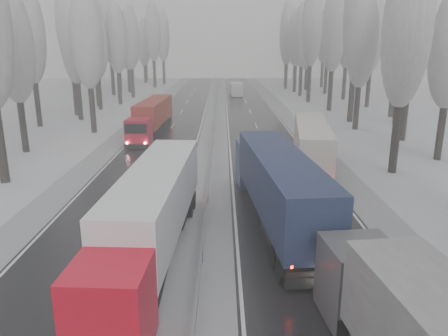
{
  "coord_description": "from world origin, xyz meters",
  "views": [
    {
      "loc": [
        0.94,
        -6.35,
        9.77
      ],
      "look_at": [
        1.06,
        20.51,
        2.2
      ],
      "focal_mm": 35.0,
      "sensor_mm": 36.0,
      "label": 1
    }
  ],
  "objects_px": {
    "box_truck_distant": "(236,89)",
    "truck_red_red": "(152,115)",
    "truck_cream_box": "(311,141)",
    "truck_red_white": "(152,210)",
    "truck_blue_box": "(276,181)"
  },
  "relations": [
    {
      "from": "box_truck_distant",
      "to": "truck_red_red",
      "type": "distance_m",
      "value": 40.79
    },
    {
      "from": "truck_cream_box",
      "to": "truck_red_white",
      "type": "relative_size",
      "value": 0.95
    },
    {
      "from": "truck_blue_box",
      "to": "truck_red_red",
      "type": "relative_size",
      "value": 1.13
    },
    {
      "from": "truck_red_white",
      "to": "truck_red_red",
      "type": "distance_m",
      "value": 30.19
    },
    {
      "from": "truck_blue_box",
      "to": "box_truck_distant",
      "type": "relative_size",
      "value": 2.32
    },
    {
      "from": "truck_red_white",
      "to": "truck_blue_box",
      "type": "bearing_deg",
      "value": 37.43
    },
    {
      "from": "truck_red_white",
      "to": "truck_red_red",
      "type": "bearing_deg",
      "value": 101.78
    },
    {
      "from": "truck_cream_box",
      "to": "truck_red_red",
      "type": "height_order",
      "value": "truck_cream_box"
    },
    {
      "from": "truck_cream_box",
      "to": "box_truck_distant",
      "type": "height_order",
      "value": "truck_cream_box"
    },
    {
      "from": "truck_cream_box",
      "to": "truck_blue_box",
      "type": "bearing_deg",
      "value": -102.25
    },
    {
      "from": "box_truck_distant",
      "to": "truck_red_red",
      "type": "relative_size",
      "value": 0.48
    },
    {
      "from": "truck_cream_box",
      "to": "box_truck_distant",
      "type": "relative_size",
      "value": 2.13
    },
    {
      "from": "truck_red_white",
      "to": "truck_red_red",
      "type": "relative_size",
      "value": 1.09
    },
    {
      "from": "truck_blue_box",
      "to": "box_truck_distant",
      "type": "bearing_deg",
      "value": 84.99
    },
    {
      "from": "truck_red_white",
      "to": "box_truck_distant",
      "type": "bearing_deg",
      "value": 87.99
    }
  ]
}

